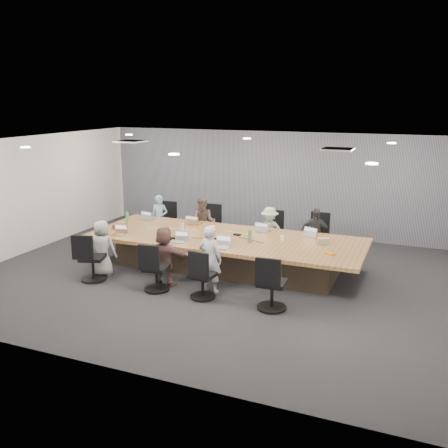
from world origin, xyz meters
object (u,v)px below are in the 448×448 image
at_px(chair_3, 318,239).
at_px(laptop_2, 262,230).
at_px(chair_4, 93,261).
at_px(laptop_6, 221,247).
at_px(chair_6, 203,279).
at_px(bottle_green_left, 127,218).
at_px(person_5, 165,256).
at_px(bottle_green_right, 250,236).
at_px(laptop_5, 177,242).
at_px(person_0, 160,219).
at_px(chair_1, 209,228).
at_px(person_4, 102,248).
at_px(person_3, 315,234).
at_px(laptop_1, 194,223).
at_px(person_6, 210,259).
at_px(chair_0, 166,225).
at_px(stapler, 218,240).
at_px(snack_packet, 330,254).
at_px(canvas_bag, 323,241).
at_px(chair_2, 273,235).
at_px(chair_7, 272,287).
at_px(bottle_clear, 182,228).
at_px(conference_table, 226,251).
at_px(chair_5, 156,272).
at_px(laptop_3, 310,235).
at_px(mug_brown, 114,227).
at_px(laptop_0, 149,218).
at_px(person_2, 269,231).
at_px(laptop_4, 117,235).
at_px(person_1, 204,223).

distance_m(chair_3, laptop_2, 1.46).
xyz_separation_m(chair_4, laptop_6, (2.50, 0.90, 0.34)).
bearing_deg(chair_6, bottle_green_left, 152.72).
xyz_separation_m(person_5, bottle_green_right, (1.41, 1.13, 0.27)).
bearing_deg(laptop_5, person_0, 112.88).
relative_size(chair_1, bottle_green_left, 2.91).
bearing_deg(person_4, person_3, -157.49).
bearing_deg(laptop_1, chair_3, -158.16).
height_order(laptop_1, person_6, person_6).
bearing_deg(chair_0, chair_6, 128.43).
bearing_deg(person_4, stapler, -168.58).
bearing_deg(snack_packet, chair_0, 156.01).
height_order(laptop_6, stapler, stapler).
xyz_separation_m(laptop_2, canvas_bag, (1.51, -0.55, 0.05)).
xyz_separation_m(person_3, canvas_bag, (0.40, -1.10, 0.18)).
relative_size(chair_0, chair_2, 0.97).
relative_size(chair_7, laptop_2, 2.54).
relative_size(chair_4, bottle_clear, 3.46).
bearing_deg(laptop_2, bottle_clear, 38.25).
relative_size(conference_table, bottle_green_right, 22.07).
distance_m(chair_5, laptop_3, 3.52).
distance_m(chair_1, chair_2, 1.73).
distance_m(conference_table, chair_1, 2.05).
xyz_separation_m(person_5, mug_brown, (-1.88, 0.99, 0.19)).
bearing_deg(chair_6, person_4, 178.21).
bearing_deg(bottle_green_right, chair_3, 61.30).
height_order(laptop_5, person_6, person_6).
xyz_separation_m(chair_1, chair_3, (2.83, 0.00, 0.02)).
bearing_deg(laptop_0, person_4, 104.86).
bearing_deg(bottle_green_left, chair_6, -33.47).
height_order(bottle_clear, mug_brown, bottle_clear).
height_order(person_6, canvas_bag, person_6).
relative_size(laptop_1, snack_packet, 2.03).
distance_m(conference_table, laptop_3, 1.89).
bearing_deg(chair_1, laptop_6, 113.66).
xyz_separation_m(person_0, person_2, (3.00, 0.00, -0.03)).
distance_m(chair_0, laptop_0, 0.97).
distance_m(bottle_clear, canvas_bag, 3.11).
relative_size(laptop_1, person_6, 0.25).
relative_size(chair_0, bottle_clear, 3.22).
distance_m(chair_6, chair_7, 1.36).
distance_m(chair_3, person_6, 3.39).
relative_size(chair_2, person_6, 0.59).
bearing_deg(laptop_1, laptop_4, 59.07).
height_order(chair_5, person_5, person_5).
xyz_separation_m(laptop_3, bottle_clear, (-2.68, -0.91, 0.11)).
bearing_deg(person_1, chair_4, -123.24).
relative_size(chair_1, chair_6, 1.08).
height_order(laptop_0, laptop_3, same).
height_order(person_2, bottle_clear, person_2).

